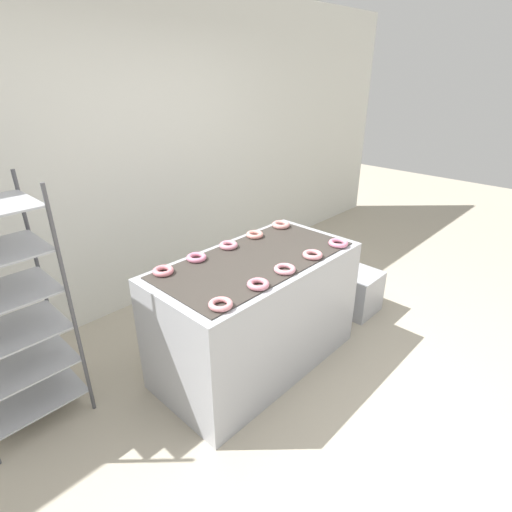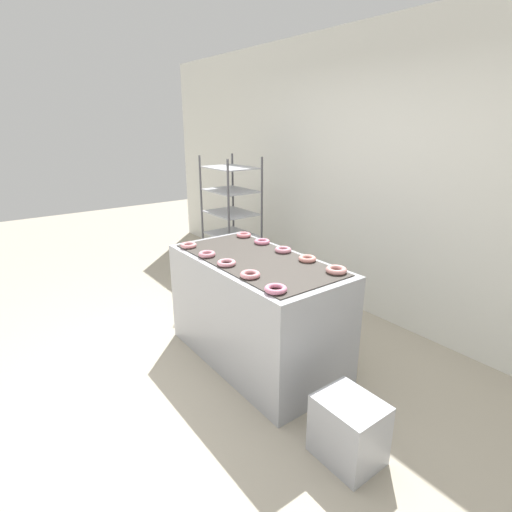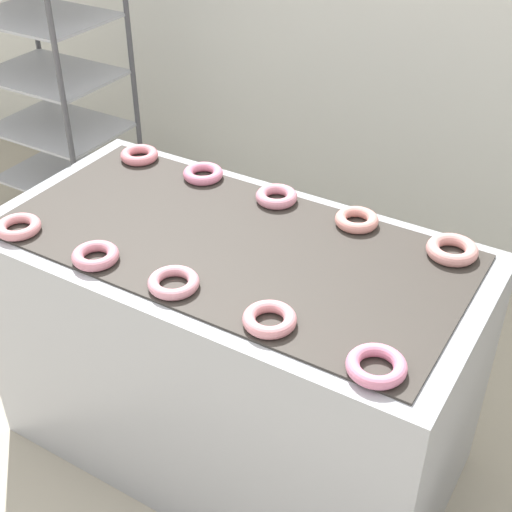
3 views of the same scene
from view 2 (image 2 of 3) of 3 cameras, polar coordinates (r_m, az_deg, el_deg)
name	(u,v)px [view 2 (image 2 of 3)]	position (r m, az deg, el deg)	size (l,w,h in m)	color
ground_plane	(190,385)	(3.26, -9.48, -17.68)	(14.00, 14.00, 0.00)	#B2A893
wall_back	(380,179)	(4.07, 17.30, 10.50)	(8.00, 0.05, 2.80)	silver
fryer_machine	(256,310)	(3.31, 0.00, -7.71)	(1.53, 0.78, 0.90)	#A8AAB2
baking_rack_cart	(231,224)	(4.65, -3.54, 4.60)	(0.61, 0.47, 1.56)	#4C4C51
glaze_bin	(349,430)	(2.61, 13.09, -23.02)	(0.38, 0.31, 0.40)	#A8AAB2
donut_near_leftmost	(189,245)	(3.47, -9.61, 1.52)	(0.14, 0.14, 0.03)	pink
donut_near_left	(207,254)	(3.21, -7.03, 0.27)	(0.14, 0.14, 0.03)	#D28090
donut_near_center	(226,263)	(3.00, -4.24, -0.99)	(0.14, 0.14, 0.03)	pink
donut_near_right	(250,275)	(2.76, -0.85, -2.67)	(0.14, 0.14, 0.03)	pink
donut_near_rightmost	(276,289)	(2.53, 2.83, -4.73)	(0.15, 0.15, 0.03)	pink
donut_far_leftmost	(244,235)	(3.74, -1.76, 3.03)	(0.14, 0.14, 0.04)	pink
donut_far_left	(262,242)	(3.52, 0.87, 2.07)	(0.14, 0.14, 0.03)	pink
donut_far_center	(283,250)	(3.30, 3.87, 0.90)	(0.14, 0.14, 0.04)	pink
donut_far_right	(307,259)	(3.11, 7.34, -0.38)	(0.14, 0.14, 0.04)	pink
donut_far_rightmost	(336,270)	(2.90, 11.40, -1.97)	(0.15, 0.15, 0.04)	#DE948F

